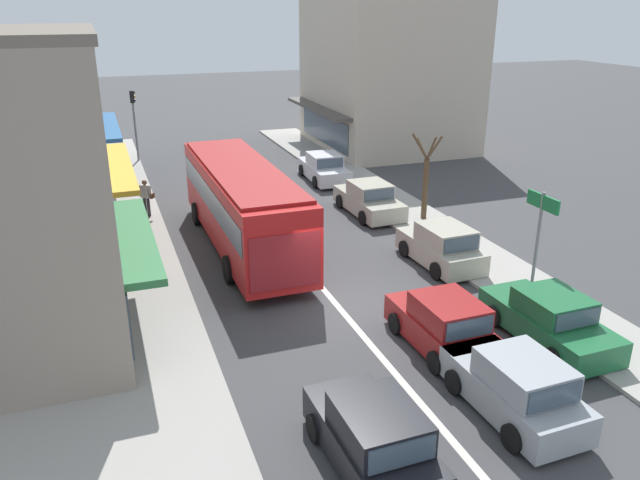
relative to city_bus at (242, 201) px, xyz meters
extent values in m
plane|color=#3F3F42|center=(1.59, -5.83, -1.88)|extent=(140.00, 140.00, 0.00)
cube|color=silver|center=(1.59, -1.83, -1.88)|extent=(0.20, 28.00, 0.01)
cube|color=#A39E96|center=(-5.21, 0.17, -1.81)|extent=(5.20, 44.00, 0.14)
cube|color=#A39E96|center=(7.79, 0.17, -1.82)|extent=(2.80, 44.00, 0.12)
cube|color=#2D703D|center=(-4.25, -4.88, 0.82)|extent=(1.10, 6.84, 0.20)
cube|color=#425160|center=(-4.67, -4.88, -0.48)|extent=(0.06, 5.95, 1.80)
cube|color=gold|center=(-4.23, 3.72, 0.82)|extent=(1.10, 8.31, 0.20)
cube|color=#425160|center=(-4.65, 3.72, -0.48)|extent=(0.06, 7.22, 1.80)
cube|color=#84939E|center=(-8.61, 13.07, 1.53)|extent=(7.79, 8.94, 6.83)
cube|color=#23568E|center=(-4.27, 13.07, 0.82)|extent=(1.10, 8.22, 0.20)
cube|color=#425160|center=(-4.69, 13.07, -0.48)|extent=(0.06, 7.15, 1.80)
cube|color=slate|center=(-8.61, 13.07, 5.07)|extent=(7.95, 8.94, 0.24)
cube|color=beige|center=(13.09, 14.86, 2.98)|extent=(8.59, 10.01, 9.72)
cube|color=#4C4742|center=(8.34, 14.86, 0.82)|extent=(1.10, 9.21, 0.20)
cube|color=#425160|center=(8.76, 14.86, -0.48)|extent=(0.06, 8.01, 1.80)
cube|color=red|center=(0.00, 0.01, -0.12)|extent=(2.58, 10.82, 2.70)
cube|color=#425160|center=(0.00, 0.01, 0.28)|extent=(2.62, 10.39, 0.90)
cube|color=maroon|center=(0.04, -5.42, -0.32)|extent=(2.25, 0.08, 1.76)
cube|color=maroon|center=(0.00, 0.01, 1.29)|extent=(2.45, 9.95, 0.12)
cylinder|color=black|center=(-1.28, 3.35, -1.40)|extent=(0.27, 0.96, 0.96)
cylinder|color=black|center=(1.22, 3.37, -1.40)|extent=(0.27, 0.96, 0.96)
cylinder|color=black|center=(-1.23, -2.97, -1.40)|extent=(0.27, 0.96, 0.96)
cylinder|color=black|center=(1.27, -2.95, -1.40)|extent=(0.27, 0.96, 0.96)
cube|color=black|center=(-0.38, -12.74, -1.36)|extent=(1.72, 3.73, 0.76)
cube|color=black|center=(-0.37, -13.04, -0.66)|extent=(1.56, 1.93, 0.64)
cube|color=#425160|center=(-0.39, -12.07, -0.66)|extent=(1.40, 0.09, 0.54)
cube|color=#425160|center=(-0.35, -14.01, -0.66)|extent=(1.37, 0.09, 0.51)
cylinder|color=black|center=(-1.22, -11.64, -1.57)|extent=(0.19, 0.62, 0.62)
cylinder|color=black|center=(0.42, -11.61, -1.57)|extent=(0.19, 0.62, 0.62)
cylinder|color=black|center=(0.47, -13.83, -1.57)|extent=(0.19, 0.62, 0.62)
cube|color=#9EA3A8|center=(3.40, -12.24, -1.36)|extent=(1.74, 3.74, 0.76)
cube|color=#9EA3A8|center=(3.40, -12.54, -0.66)|extent=(1.57, 1.94, 0.64)
cube|color=#425160|center=(3.38, -11.57, -0.66)|extent=(1.40, 0.10, 0.54)
cube|color=#425160|center=(3.43, -13.51, -0.66)|extent=(1.37, 0.10, 0.51)
cylinder|color=black|center=(2.55, -11.15, -1.57)|extent=(0.20, 0.62, 0.62)
cylinder|color=black|center=(4.18, -11.11, -1.57)|extent=(0.20, 0.62, 0.62)
cylinder|color=black|center=(2.61, -13.37, -1.57)|extent=(0.20, 0.62, 0.62)
cylinder|color=black|center=(4.25, -13.33, -1.57)|extent=(0.20, 0.62, 0.62)
cube|color=maroon|center=(3.36, -9.11, -1.36)|extent=(1.70, 3.73, 0.76)
cube|color=maroon|center=(3.36, -9.41, -0.66)|extent=(1.55, 1.92, 0.64)
cube|color=#425160|center=(3.35, -8.44, -0.66)|extent=(1.40, 0.08, 0.54)
cube|color=#425160|center=(3.38, -10.38, -0.66)|extent=(1.37, 0.08, 0.51)
cylinder|color=black|center=(2.52, -8.01, -1.57)|extent=(0.19, 0.62, 0.62)
cylinder|color=black|center=(4.16, -7.98, -1.57)|extent=(0.19, 0.62, 0.62)
cylinder|color=black|center=(2.56, -10.23, -1.57)|extent=(0.19, 0.62, 0.62)
cylinder|color=black|center=(4.20, -10.20, -1.57)|extent=(0.19, 0.62, 0.62)
cube|color=#1E6638|center=(6.32, -9.82, -1.37)|extent=(1.80, 4.23, 0.72)
cube|color=#1E6638|center=(6.33, -9.92, -0.71)|extent=(1.59, 1.83, 0.60)
cube|color=#425160|center=(6.31, -9.00, -0.71)|extent=(1.44, 0.09, 0.51)
cube|color=#425160|center=(6.34, -10.84, -0.71)|extent=(1.40, 0.09, 0.48)
cylinder|color=black|center=(5.44, -8.58, -1.57)|extent=(0.19, 0.62, 0.62)
cylinder|color=black|center=(7.16, -8.55, -1.57)|extent=(0.19, 0.62, 0.62)
cylinder|color=black|center=(5.49, -11.10, -1.57)|extent=(0.19, 0.62, 0.62)
cylinder|color=black|center=(7.21, -11.07, -1.57)|extent=(0.19, 0.62, 0.62)
cube|color=#B7B29E|center=(6.28, -3.99, -1.36)|extent=(1.77, 3.75, 0.76)
cube|color=#B7B29E|center=(6.29, -4.29, -0.66)|extent=(1.58, 1.95, 0.64)
cube|color=#425160|center=(6.26, -3.32, -0.66)|extent=(1.40, 0.11, 0.54)
cube|color=#425160|center=(6.32, -5.26, -0.66)|extent=(1.37, 0.11, 0.51)
cylinder|color=black|center=(5.42, -2.91, -1.57)|extent=(0.20, 0.63, 0.62)
cylinder|color=black|center=(7.06, -2.85, -1.57)|extent=(0.20, 0.63, 0.62)
cylinder|color=black|center=(5.50, -5.13, -1.57)|extent=(0.20, 0.63, 0.62)
cylinder|color=black|center=(7.14, -5.07, -1.57)|extent=(0.20, 0.63, 0.62)
cube|color=#B7B29E|center=(6.22, 2.16, -1.37)|extent=(1.82, 4.24, 0.72)
cube|color=#B7B29E|center=(6.22, 2.06, -0.71)|extent=(1.60, 1.84, 0.60)
cube|color=#425160|center=(6.20, 2.98, -0.71)|extent=(1.44, 0.09, 0.51)
cube|color=#425160|center=(6.24, 1.14, -0.71)|extent=(1.41, 0.09, 0.48)
cylinder|color=black|center=(5.33, 3.40, -1.57)|extent=(0.19, 0.62, 0.62)
cylinder|color=black|center=(7.05, 3.44, -1.57)|extent=(0.19, 0.62, 0.62)
cylinder|color=black|center=(5.39, 0.88, -1.57)|extent=(0.19, 0.62, 0.62)
cylinder|color=black|center=(7.11, 0.92, -1.57)|extent=(0.19, 0.62, 0.62)
cube|color=silver|center=(6.28, 8.15, -1.37)|extent=(1.87, 4.26, 0.72)
cube|color=silver|center=(6.27, 8.05, -0.71)|extent=(1.62, 1.85, 0.60)
cube|color=#425160|center=(6.30, 8.96, -0.71)|extent=(1.44, 0.11, 0.51)
cube|color=#425160|center=(6.24, 7.13, -0.71)|extent=(1.41, 0.11, 0.48)
cylinder|color=black|center=(5.46, 9.43, -1.57)|extent=(0.20, 0.63, 0.62)
cylinder|color=black|center=(7.18, 9.37, -1.57)|extent=(0.20, 0.63, 0.62)
cylinder|color=black|center=(5.37, 6.92, -1.57)|extent=(0.20, 0.63, 0.62)
cylinder|color=black|center=(7.09, 6.86, -1.57)|extent=(0.20, 0.63, 0.62)
cylinder|color=gray|center=(-2.71, 15.56, 0.22)|extent=(0.12, 0.12, 4.20)
cube|color=black|center=(-2.71, 15.56, 1.97)|extent=(0.24, 0.24, 0.68)
sphere|color=black|center=(-2.57, 15.56, 2.20)|extent=(0.13, 0.13, 0.13)
sphere|color=orange|center=(-2.57, 15.56, 1.98)|extent=(0.13, 0.13, 0.13)
sphere|color=black|center=(-2.57, 15.56, 1.76)|extent=(0.13, 0.13, 0.13)
cylinder|color=gray|center=(7.48, -7.59, -0.08)|extent=(0.10, 0.10, 3.60)
cube|color=#19753D|center=(7.48, -7.61, 1.42)|extent=(0.08, 1.40, 0.44)
cube|color=white|center=(7.53, -7.61, 1.42)|extent=(0.01, 1.10, 0.10)
cylinder|color=brown|center=(8.08, 0.50, -0.51)|extent=(0.24, 0.24, 2.73)
cylinder|color=brown|center=(8.08, 0.95, 1.21)|extent=(0.10, 0.97, 0.78)
cylinder|color=brown|center=(8.40, 0.50, 1.31)|extent=(0.73, 0.10, 0.97)
cylinder|color=brown|center=(8.08, 0.18, 1.38)|extent=(0.10, 0.73, 1.11)
cylinder|color=brown|center=(7.71, 0.50, 1.42)|extent=(0.84, 0.10, 1.20)
cylinder|color=#333338|center=(-3.26, 4.86, -1.32)|extent=(0.14, 0.14, 0.84)
cylinder|color=#333338|center=(-3.12, 4.75, -1.32)|extent=(0.14, 0.14, 0.84)
cube|color=beige|center=(-3.19, 4.80, -0.62)|extent=(0.42, 0.39, 0.56)
sphere|color=brown|center=(-3.19, 4.80, -0.22)|extent=(0.22, 0.22, 0.22)
cylinder|color=beige|center=(-3.38, 4.95, -0.62)|extent=(0.09, 0.09, 0.54)
cylinder|color=beige|center=(-3.00, 4.66, -0.62)|extent=(0.09, 0.09, 0.54)
cube|color=brown|center=(-2.93, 4.63, -0.80)|extent=(0.23, 0.25, 0.22)
camera|label=1|loc=(-4.87, -22.12, 7.01)|focal=35.00mm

